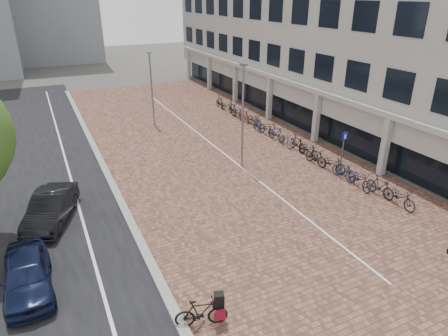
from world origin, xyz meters
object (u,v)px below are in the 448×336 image
car_dark (51,208)px  parking_sign (344,145)px  car_navy (27,274)px  hero_bike (201,312)px

car_dark → parking_sign: bearing=17.4°
car_navy → parking_sign: bearing=11.2°
car_dark → hero_bike: car_dark is taller
car_navy → parking_sign: parking_sign is taller
car_dark → hero_bike: bearing=-45.8°
parking_sign → car_dark: bearing=166.6°
car_dark → parking_sign: size_ratio=1.89×
car_navy → car_dark: bearing=76.1°
car_dark → hero_bike: (3.68, -8.51, -0.16)m
car_dark → car_navy: bearing=-82.3°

